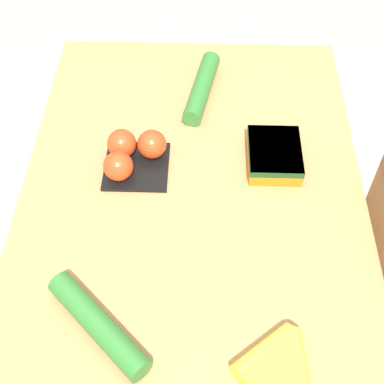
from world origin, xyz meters
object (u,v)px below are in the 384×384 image
banana_bunch (280,360)px  carrot_bag (274,154)px  cucumber_near (98,324)px  cucumber_far (202,88)px  tomato_pack (132,154)px

banana_bunch → carrot_bag: bearing=177.5°
cucumber_near → cucumber_far: bearing=165.1°
cucumber_far → cucumber_near: bearing=-14.9°
carrot_bag → cucumber_far: cucumber_far is taller
tomato_pack → carrot_bag: size_ratio=0.98×
carrot_bag → cucumber_near: 0.62m
banana_bunch → cucumber_far: cucumber_far is taller
tomato_pack → cucumber_near: size_ratio=0.70×
banana_bunch → carrot_bag: 0.55m
banana_bunch → tomato_pack: 0.63m
banana_bunch → cucumber_near: bearing=-99.5°
banana_bunch → cucumber_far: 0.82m
banana_bunch → tomato_pack: size_ratio=1.00×
tomato_pack → cucumber_far: (-0.28, 0.17, -0.01)m
cucumber_near → banana_bunch: bearing=80.5°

